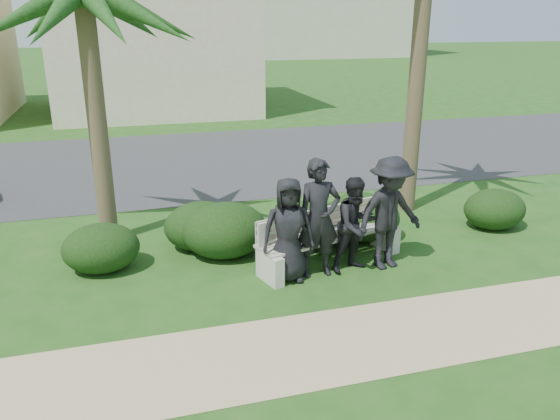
% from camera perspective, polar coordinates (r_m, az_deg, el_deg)
% --- Properties ---
extents(ground, '(160.00, 160.00, 0.00)m').
position_cam_1_polar(ground, '(8.52, 2.63, -7.22)').
color(ground, '#1D4B15').
rests_on(ground, ground).
extents(footpath, '(30.00, 1.60, 0.01)m').
position_cam_1_polar(footpath, '(7.06, 7.38, -13.46)').
color(footpath, tan).
rests_on(footpath, ground).
extents(asphalt_street, '(160.00, 8.00, 0.01)m').
position_cam_1_polar(asphalt_street, '(15.88, -6.57, 5.32)').
color(asphalt_street, '#2D2D30').
rests_on(asphalt_street, ground).
extents(stucco_bldg_right, '(8.40, 8.40, 7.30)m').
position_cam_1_polar(stucco_bldg_right, '(25.26, -13.32, 18.51)').
color(stucco_bldg_right, beige).
rests_on(stucco_bldg_right, ground).
extents(park_bench, '(2.68, 1.27, 0.88)m').
position_cam_1_polar(park_bench, '(8.94, 5.33, -3.18)').
color(park_bench, '#9D9484').
rests_on(park_bench, ground).
extents(man_a, '(0.85, 0.60, 1.62)m').
position_cam_1_polar(man_a, '(8.19, 0.86, -2.12)').
color(man_a, black).
rests_on(man_a, ground).
extents(man_b, '(0.68, 0.45, 1.87)m').
position_cam_1_polar(man_b, '(8.34, 4.08, -0.89)').
color(man_b, black).
rests_on(man_b, ground).
extents(man_c, '(0.87, 0.76, 1.54)m').
position_cam_1_polar(man_c, '(8.61, 7.90, -1.54)').
color(man_c, black).
rests_on(man_c, ground).
extents(man_d, '(1.29, 0.90, 1.83)m').
position_cam_1_polar(man_d, '(8.75, 11.36, -0.35)').
color(man_d, black).
rests_on(man_d, ground).
extents(hedge_a, '(1.21, 1.00, 0.79)m').
position_cam_1_polar(hedge_a, '(9.12, -18.22, -3.66)').
color(hedge_a, black).
rests_on(hedge_a, ground).
extents(hedge_b, '(1.30, 1.08, 0.85)m').
position_cam_1_polar(hedge_b, '(9.60, -8.20, -1.51)').
color(hedge_b, black).
rests_on(hedge_b, ground).
extents(hedge_c, '(1.44, 1.19, 0.94)m').
position_cam_1_polar(hedge_c, '(9.24, -5.75, -1.95)').
color(hedge_c, black).
rests_on(hedge_c, ground).
extents(hedge_d, '(1.28, 1.06, 0.84)m').
position_cam_1_polar(hedge_d, '(9.62, 3.30, -1.33)').
color(hedge_d, black).
rests_on(hedge_d, ground).
extents(hedge_e, '(1.28, 1.06, 0.84)m').
position_cam_1_polar(hedge_e, '(10.16, 8.21, -0.37)').
color(hedge_e, black).
rests_on(hedge_e, ground).
extents(hedge_f, '(1.20, 0.99, 0.78)m').
position_cam_1_polar(hedge_f, '(11.22, 21.53, 0.20)').
color(hedge_f, black).
rests_on(hedge_f, ground).
extents(hedge_extra, '(1.28, 1.06, 0.84)m').
position_cam_1_polar(hedge_extra, '(9.99, 8.92, -0.74)').
color(hedge_extra, black).
rests_on(hedge_extra, ground).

